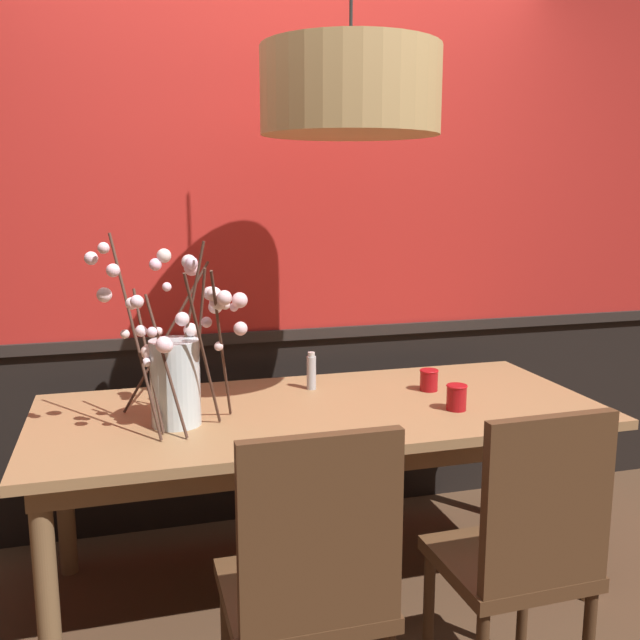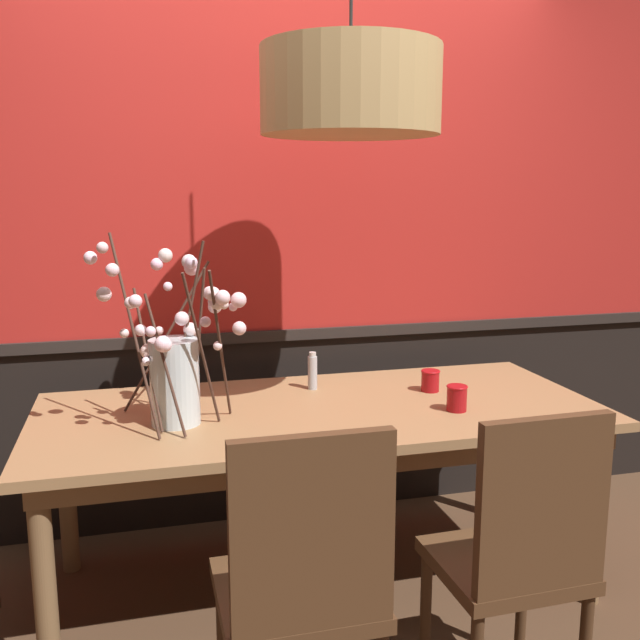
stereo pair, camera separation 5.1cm
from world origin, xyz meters
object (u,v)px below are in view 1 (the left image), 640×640
object	(u,v)px
dining_table	(320,426)
chair_near_side_right	(523,550)
chair_far_side_right	(333,394)
candle_holder_nearer_edge	(457,397)
vase_with_blossoms	(177,367)
condiment_bottle	(311,372)
chair_near_side_left	(309,582)
candle_holder_nearer_center	(429,380)
pendant_lamp	(350,92)

from	to	relation	value
dining_table	chair_near_side_right	world-z (taller)	chair_near_side_right
chair_far_side_right	candle_holder_nearer_edge	size ratio (longest dim) A/B	9.05
vase_with_blossoms	condiment_bottle	world-z (taller)	vase_with_blossoms
dining_table	chair_near_side_right	distance (m)	0.93
chair_near_side_left	chair_near_side_right	distance (m)	0.64
vase_with_blossoms	condiment_bottle	size ratio (longest dim) A/B	4.29
chair_near_side_left	candle_holder_nearer_center	distance (m)	1.24
candle_holder_nearer_center	candle_holder_nearer_edge	size ratio (longest dim) A/B	0.91
pendant_lamp	dining_table	bearing A→B (deg)	165.37
chair_near_side_right	pendant_lamp	world-z (taller)	pendant_lamp
chair_near_side_left	chair_far_side_right	distance (m)	1.85
candle_holder_nearer_center	pendant_lamp	bearing A→B (deg)	-162.69
dining_table	condiment_bottle	xyz separation A→B (m)	(0.03, 0.24, 0.15)
vase_with_blossoms	pendant_lamp	world-z (taller)	pendant_lamp
vase_with_blossoms	pendant_lamp	size ratio (longest dim) A/B	0.70
condiment_bottle	pendant_lamp	distance (m)	1.11
vase_with_blossoms	chair_far_side_right	bearing A→B (deg)	48.07
chair_near_side_right	dining_table	bearing A→B (deg)	113.43
chair_far_side_right	candle_holder_nearer_center	distance (m)	0.87
chair_near_side_right	vase_with_blossoms	size ratio (longest dim) A/B	1.44
chair_near_side_left	candle_holder_nearer_center	xyz separation A→B (m)	(0.76, 0.95, 0.24)
chair_near_side_left	chair_near_side_right	bearing A→B (deg)	0.96
chair_near_side_right	candle_holder_nearer_edge	world-z (taller)	chair_near_side_right
chair_far_side_right	pendant_lamp	world-z (taller)	pendant_lamp
chair_near_side_right	condiment_bottle	bearing A→B (deg)	107.06
candle_holder_nearer_center	candle_holder_nearer_edge	world-z (taller)	candle_holder_nearer_edge
chair_far_side_right	vase_with_blossoms	bearing A→B (deg)	-131.93
candle_holder_nearer_edge	condiment_bottle	bearing A→B (deg)	137.19
candle_holder_nearer_center	condiment_bottle	world-z (taller)	condiment_bottle
chair_near_side_left	chair_far_side_right	world-z (taller)	chair_near_side_left
chair_near_side_left	chair_near_side_right	world-z (taller)	chair_near_side_left
condiment_bottle	chair_near_side_right	bearing A→B (deg)	-72.94
vase_with_blossoms	candle_holder_nearer_edge	xyz separation A→B (m)	(1.02, -0.12, -0.16)
chair_far_side_right	chair_near_side_right	world-z (taller)	chair_near_side_right
vase_with_blossoms	candle_holder_nearer_center	xyz separation A→B (m)	(1.02, 0.15, -0.16)
candle_holder_nearer_center	dining_table	bearing A→B (deg)	-169.18
pendant_lamp	candle_holder_nearer_edge	bearing A→B (deg)	-21.00
candle_holder_nearer_edge	chair_near_side_right	bearing A→B (deg)	-99.81
chair_near_side_left	vase_with_blossoms	xyz separation A→B (m)	(-0.26, 0.80, 0.40)
candle_holder_nearer_center	condiment_bottle	bearing A→B (deg)	161.78
candle_holder_nearer_center	chair_near_side_left	bearing A→B (deg)	-128.69
chair_near_side_right	pendant_lamp	xyz separation A→B (m)	(-0.26, 0.82, 1.35)
dining_table	candle_holder_nearer_center	bearing A→B (deg)	10.82
chair_far_side_right	condiment_bottle	xyz separation A→B (m)	(-0.29, -0.66, 0.31)
vase_with_blossoms	pendant_lamp	xyz separation A→B (m)	(0.64, 0.03, 0.94)
dining_table	chair_near_side_right	bearing A→B (deg)	-66.57
chair_near_side_left	dining_table	bearing A→B (deg)	72.53
candle_holder_nearer_edge	vase_with_blossoms	bearing A→B (deg)	173.38
candle_holder_nearer_center	condiment_bottle	size ratio (longest dim) A/B	0.56
vase_with_blossoms	pendant_lamp	bearing A→B (deg)	2.49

